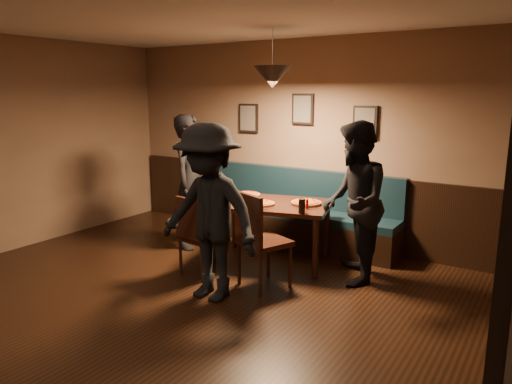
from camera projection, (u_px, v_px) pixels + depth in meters
floor at (112, 339)px, 4.09m from camera, size 7.00×7.00×0.00m
wall_back at (303, 141)px, 6.67m from camera, size 6.00×0.00×6.00m
wainscot at (301, 204)px, 6.84m from camera, size 5.88×0.06×1.00m
booth_bench at (292, 208)px, 6.61m from camera, size 3.00×0.60×1.00m
picture_left at (249, 118)px, 7.07m from camera, size 0.32×0.04×0.42m
picture_center at (303, 109)px, 6.56m from camera, size 0.32×0.04×0.42m
picture_right at (365, 122)px, 6.11m from camera, size 0.32×0.04×0.42m
pendant_lamp at (272, 77)px, 5.51m from camera, size 0.44×0.44×0.25m
dining_table at (271, 232)px, 5.90m from camera, size 1.60×1.24×0.76m
chair_near_left at (202, 235)px, 5.47m from camera, size 0.45×0.45×0.94m
chair_near_right at (265, 240)px, 5.12m from camera, size 0.61×0.61×1.05m
diner_left at (191, 182)px, 6.39m from camera, size 0.55×0.73×1.80m
diner_right at (354, 203)px, 5.20m from camera, size 0.97×1.07×1.79m
diner_front at (209, 213)px, 4.75m from camera, size 1.18×0.71×1.80m
pizza_a at (247, 195)px, 6.17m from camera, size 0.38×0.38×0.04m
pizza_b at (262, 203)px, 5.70m from camera, size 0.40×0.40×0.04m
pizza_c at (306, 203)px, 5.72m from camera, size 0.46×0.46×0.04m
soda_glass at (302, 206)px, 5.29m from camera, size 0.10×0.10×0.16m
tabasco_bottle at (307, 203)px, 5.49m from camera, size 0.04×0.04×0.13m
napkin_a at (240, 193)px, 6.34m from camera, size 0.21×0.21×0.01m
napkin_b at (222, 201)px, 5.90m from camera, size 0.18×0.18×0.01m
cutlery_set at (256, 208)px, 5.51m from camera, size 0.20×0.03×0.00m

